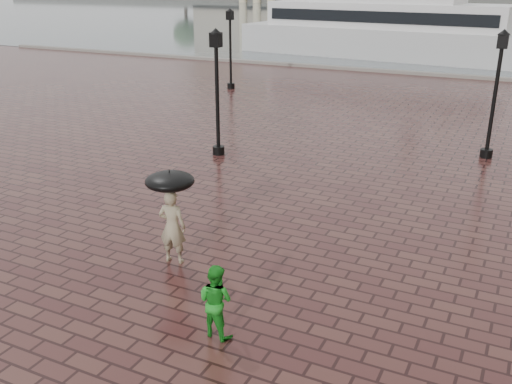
# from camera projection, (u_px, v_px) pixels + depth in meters

# --- Properties ---
(ground) EXTENTS (300.00, 300.00, 0.00)m
(ground) POSITION_uv_depth(u_px,v_px,m) (233.00, 339.00, 10.41)
(ground) COLOR #3A1B1A
(ground) RESTS_ON ground
(quay_edge) EXTENTS (80.00, 0.60, 0.30)m
(quay_edge) POSITION_uv_depth(u_px,v_px,m) (465.00, 78.00, 37.26)
(quay_edge) COLOR slate
(quay_edge) RESTS_ON ground
(street_lamps) EXTENTS (15.44, 12.44, 4.40)m
(street_lamps) POSITION_uv_depth(u_px,v_px,m) (299.00, 73.00, 24.52)
(street_lamps) COLOR black
(street_lamps) RESTS_ON ground
(adult_pedestrian) EXTENTS (0.71, 0.53, 1.75)m
(adult_pedestrian) POSITION_uv_depth(u_px,v_px,m) (172.00, 227.00, 12.95)
(adult_pedestrian) COLOR #9C8D6E
(adult_pedestrian) RESTS_ON ground
(child_pedestrian) EXTENTS (0.76, 0.63, 1.42)m
(child_pedestrian) POSITION_uv_depth(u_px,v_px,m) (216.00, 301.00, 10.31)
(child_pedestrian) COLOR #1B9421
(child_pedestrian) RESTS_ON ground
(ferry_near) EXTENTS (24.62, 8.28, 7.92)m
(ferry_near) POSITION_uv_depth(u_px,v_px,m) (385.00, 27.00, 46.32)
(ferry_near) COLOR silver
(ferry_near) RESTS_ON ground
(umbrella) EXTENTS (1.10, 1.10, 1.16)m
(umbrella) POSITION_uv_depth(u_px,v_px,m) (170.00, 181.00, 12.56)
(umbrella) COLOR black
(umbrella) RESTS_ON ground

